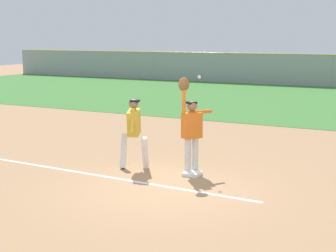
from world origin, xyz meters
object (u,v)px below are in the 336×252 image
(baseball, at_px, (199,77))
(parked_car_black, at_px, (324,73))
(first_base, at_px, (192,174))
(parked_car_silver, at_px, (235,70))
(fielder, at_px, (191,127))
(runner, at_px, (134,129))

(baseball, height_order, parked_car_black, baseball)
(first_base, height_order, parked_car_black, parked_car_black)
(baseball, height_order, parked_car_silver, baseball)
(fielder, xyz_separation_m, runner, (-1.39, -0.27, -0.12))
(fielder, bearing_deg, parked_car_silver, -37.69)
(parked_car_black, bearing_deg, fielder, -83.35)
(fielder, relative_size, parked_car_black, 0.50)
(parked_car_silver, height_order, parked_car_black, same)
(fielder, xyz_separation_m, baseball, (0.08, 0.27, 1.14))
(first_base, distance_m, fielder, 1.10)
(runner, height_order, parked_car_black, runner)
(runner, relative_size, parked_car_black, 0.38)
(fielder, bearing_deg, runner, 46.62)
(first_base, xyz_separation_m, baseball, (-0.04, 0.46, 2.22))
(first_base, bearing_deg, parked_car_silver, 106.73)
(baseball, xyz_separation_m, parked_car_silver, (-7.81, 25.66, -1.59))
(fielder, xyz_separation_m, parked_car_black, (-0.90, 25.06, -0.45))
(baseball, xyz_separation_m, parked_car_black, (-0.98, 24.79, -1.59))
(baseball, bearing_deg, first_base, -84.73)
(fielder, height_order, parked_car_black, fielder)
(runner, bearing_deg, parked_car_black, 68.91)
(first_base, relative_size, parked_car_silver, 0.09)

